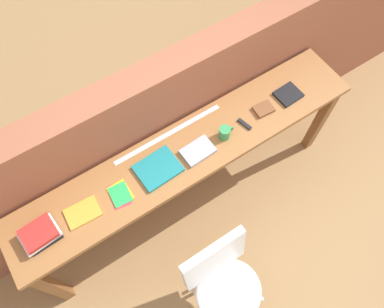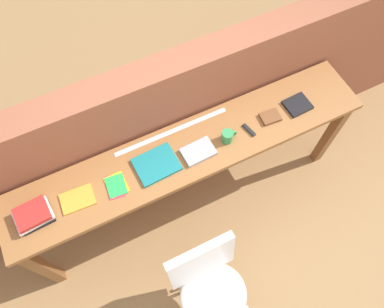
{
  "view_description": "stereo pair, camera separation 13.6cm",
  "coord_description": "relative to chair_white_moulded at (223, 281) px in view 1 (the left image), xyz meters",
  "views": [
    {
      "loc": [
        -0.6,
        -0.66,
        3.04
      ],
      "look_at": [
        0.0,
        0.25,
        0.9
      ],
      "focal_mm": 35.0,
      "sensor_mm": 36.0,
      "label": 1
    },
    {
      "loc": [
        -0.48,
        -0.73,
        3.04
      ],
      "look_at": [
        0.0,
        0.25,
        0.9
      ],
      "focal_mm": 35.0,
      "sensor_mm": 36.0,
      "label": 2
    }
  ],
  "objects": [
    {
      "name": "leather_journal_brown",
      "position": [
        0.83,
        0.74,
        0.37
      ],
      "size": [
        0.14,
        0.11,
        0.02
      ],
      "primitive_type": "cube",
      "rotation": [
        0.0,
        0.0,
        -0.08
      ],
      "color": "brown",
      "rests_on": "sideboard"
    },
    {
      "name": "ruler_metal_back_edge",
      "position": [
        0.18,
        0.94,
        0.35
      ],
      "size": [
        0.81,
        0.03,
        0.0
      ],
      "primitive_type": "cube",
      "color": "silver",
      "rests_on": "sideboard"
    },
    {
      "name": "book_stack_leftmost",
      "position": [
        -0.79,
        0.75,
        0.39
      ],
      "size": [
        0.23,
        0.18,
        0.08
      ],
      "color": "black",
      "rests_on": "sideboard"
    },
    {
      "name": "book_repair_rightmost",
      "position": [
        1.05,
        0.74,
        0.36
      ],
      "size": [
        0.18,
        0.16,
        0.02
      ],
      "primitive_type": "cube",
      "rotation": [
        0.0,
        0.0,
        0.04
      ],
      "color": "black",
      "rests_on": "sideboard"
    },
    {
      "name": "magazine_cycling",
      "position": [
        -0.53,
        0.75,
        0.36
      ],
      "size": [
        0.21,
        0.15,
        0.01
      ],
      "primitive_type": "cube",
      "rotation": [
        0.0,
        0.0,
        -0.06
      ],
      "color": "gold",
      "rests_on": "sideboard"
    },
    {
      "name": "pamphlet_pile_colourful",
      "position": [
        -0.29,
        0.74,
        0.36
      ],
      "size": [
        0.14,
        0.18,
        0.01
      ],
      "color": "#E5334C",
      "rests_on": "sideboard"
    },
    {
      "name": "chair_white_moulded",
      "position": [
        0.0,
        0.0,
        0.0
      ],
      "size": [
        0.44,
        0.45,
        0.89
      ],
      "color": "white",
      "rests_on": "ground"
    },
    {
      "name": "book_grey_hardcover",
      "position": [
        0.27,
        0.72,
        0.37
      ],
      "size": [
        0.22,
        0.15,
        0.03
      ],
      "primitive_type": "cube",
      "rotation": [
        0.0,
        0.0,
        0.04
      ],
      "color": "#9E9EA3",
      "rests_on": "sideboard"
    },
    {
      "name": "brick_wall_back",
      "position": [
        0.23,
        1.11,
        0.15
      ],
      "size": [
        6.0,
        0.2,
        1.34
      ],
      "primitive_type": "cube",
      "color": "#935138",
      "rests_on": "ground"
    },
    {
      "name": "sideboard",
      "position": [
        0.23,
        0.77,
        0.21
      ],
      "size": [
        2.5,
        0.44,
        0.88
      ],
      "color": "#996033",
      "rests_on": "ground"
    },
    {
      "name": "book_open_centre",
      "position": [
        -0.01,
        0.75,
        0.36
      ],
      "size": [
        0.28,
        0.23,
        0.02
      ],
      "primitive_type": "cube",
      "rotation": [
        0.0,
        0.0,
        0.05
      ],
      "color": "#19757A",
      "rests_on": "sideboard"
    },
    {
      "name": "mug",
      "position": [
        0.49,
        0.72,
        0.4
      ],
      "size": [
        0.11,
        0.08,
        0.09
      ],
      "color": "#338C4C",
      "rests_on": "sideboard"
    },
    {
      "name": "multitool_folded",
      "position": [
        0.65,
        0.72,
        0.36
      ],
      "size": [
        0.05,
        0.11,
        0.02
      ],
      "primitive_type": "cube",
      "rotation": [
        0.0,
        0.0,
        0.23
      ],
      "color": "black",
      "rests_on": "sideboard"
    },
    {
      "name": "ground_plane",
      "position": [
        0.23,
        0.47,
        -0.53
      ],
      "size": [
        40.0,
        40.0,
        0.0
      ],
      "primitive_type": "plane",
      "color": "#9E7547"
    }
  ]
}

